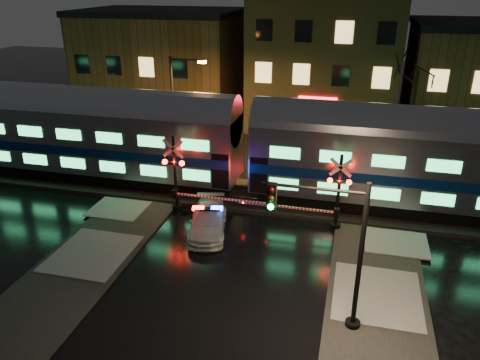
# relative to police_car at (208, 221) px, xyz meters

# --- Properties ---
(ground) EXTENTS (120.00, 120.00, 0.00)m
(ground) POSITION_rel_police_car_xyz_m (1.87, -0.50, -0.64)
(ground) COLOR black
(ground) RESTS_ON ground
(ballast) EXTENTS (90.00, 4.20, 0.24)m
(ballast) POSITION_rel_police_car_xyz_m (1.87, 4.50, -0.52)
(ballast) COLOR black
(ballast) RESTS_ON ground
(sidewalk_left) EXTENTS (4.00, 20.00, 0.12)m
(sidewalk_left) POSITION_rel_police_car_xyz_m (-4.63, -6.50, -0.58)
(sidewalk_left) COLOR #2D2D2D
(sidewalk_left) RESTS_ON ground
(sidewalk_right) EXTENTS (4.00, 20.00, 0.12)m
(sidewalk_right) POSITION_rel_police_car_xyz_m (8.37, -6.50, -0.58)
(sidewalk_right) COLOR #2D2D2D
(sidewalk_right) RESTS_ON ground
(building_left) EXTENTS (14.00, 10.00, 9.00)m
(building_left) POSITION_rel_police_car_xyz_m (-11.13, 21.50, 3.86)
(building_left) COLOR brown
(building_left) RESTS_ON ground
(building_mid) EXTENTS (12.00, 11.00, 11.50)m
(building_mid) POSITION_rel_police_car_xyz_m (3.87, 22.00, 5.11)
(building_mid) COLOR brown
(building_mid) RESTS_ON ground
(train) EXTENTS (51.00, 3.12, 5.92)m
(train) POSITION_rel_police_car_xyz_m (0.90, 4.50, 2.74)
(train) COLOR black
(train) RESTS_ON ballast
(police_car) EXTENTS (2.73, 4.67, 1.43)m
(police_car) POSITION_rel_police_car_xyz_m (0.00, 0.00, 0.00)
(police_car) COLOR silver
(police_car) RESTS_ON ground
(crossing_signal_right) EXTENTS (5.83, 0.66, 4.13)m
(crossing_signal_right) POSITION_rel_police_car_xyz_m (6.01, 1.81, 1.07)
(crossing_signal_right) COLOR black
(crossing_signal_right) RESTS_ON ground
(crossing_signal_left) EXTENTS (6.19, 0.67, 4.38)m
(crossing_signal_left) POSITION_rel_police_car_xyz_m (-2.09, 1.81, 1.18)
(crossing_signal_left) COLOR black
(crossing_signal_left) RESTS_ON ground
(traffic_light) EXTENTS (3.85, 0.70, 5.95)m
(traffic_light) POSITION_rel_police_car_xyz_m (6.51, -5.63, 2.52)
(traffic_light) COLOR black
(traffic_light) RESTS_ON ground
(streetlight) EXTENTS (2.50, 0.26, 7.46)m
(streetlight) POSITION_rel_police_car_xyz_m (-4.81, 8.50, 3.66)
(streetlight) COLOR black
(streetlight) RESTS_ON ground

